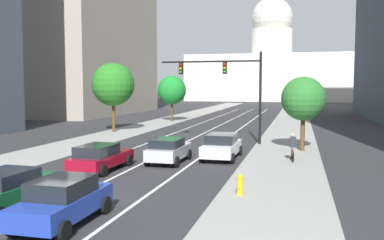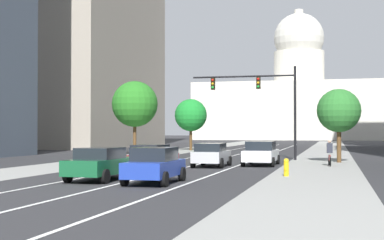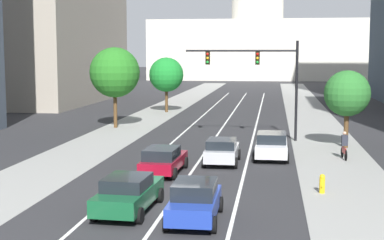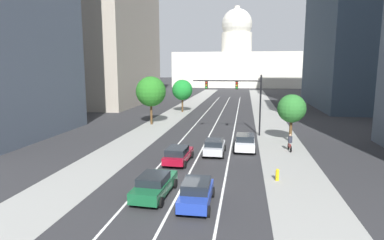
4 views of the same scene
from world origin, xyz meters
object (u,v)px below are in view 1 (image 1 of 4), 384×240
(street_tree_near_left, at_px, (113,85))
(street_tree_mid_left, at_px, (172,90))
(fire_hydrant, at_px, (240,184))
(cyclist, at_px, (293,147))
(street_tree_near_right, at_px, (303,99))
(car_green, at_px, (9,189))
(car_white, at_px, (222,146))
(capitol_building, at_px, (271,71))
(car_blue, at_px, (63,200))
(traffic_signal_mast, at_px, (229,80))
(car_crimson, at_px, (101,157))
(car_silver, at_px, (168,150))

(street_tree_near_left, height_order, street_tree_mid_left, street_tree_near_left)
(fire_hydrant, height_order, street_tree_mid_left, street_tree_mid_left)
(cyclist, xyz_separation_m, street_tree_near_right, (0.62, 4.41, 2.88))
(car_green, relative_size, street_tree_near_right, 0.91)
(street_tree_mid_left, bearing_deg, car_white, -66.43)
(car_green, distance_m, cyclist, 16.70)
(cyclist, xyz_separation_m, street_tree_mid_left, (-16.02, 26.29, 3.26))
(capitol_building, relative_size, street_tree_mid_left, 8.55)
(car_blue, relative_size, traffic_signal_mast, 0.50)
(fire_hydrant, xyz_separation_m, street_tree_near_right, (2.66, 13.38, 3.27))
(car_crimson, height_order, traffic_signal_mast, traffic_signal_mast)
(traffic_signal_mast, bearing_deg, car_green, -103.70)
(car_blue, distance_m, street_tree_mid_left, 41.56)
(street_tree_near_left, bearing_deg, fire_hydrant, -53.52)
(fire_hydrant, xyz_separation_m, cyclist, (2.04, 8.97, 0.39))
(capitol_building, xyz_separation_m, traffic_signal_mast, (3.53, -104.91, -4.48))
(street_tree_near_left, bearing_deg, car_green, -73.19)
(car_silver, height_order, fire_hydrant, car_silver)
(capitol_building, distance_m, street_tree_near_right, 108.19)
(cyclist, bearing_deg, capitol_building, -0.87)
(street_tree_near_left, relative_size, street_tree_mid_left, 1.16)
(capitol_building, bearing_deg, car_silver, -89.28)
(car_green, relative_size, street_tree_near_left, 0.69)
(car_silver, bearing_deg, car_green, 165.04)
(capitol_building, distance_m, car_green, 125.60)
(car_white, relative_size, fire_hydrant, 5.11)
(capitol_building, xyz_separation_m, car_silver, (1.44, -114.55, -8.87))
(car_silver, bearing_deg, street_tree_mid_left, 16.89)
(car_white, bearing_deg, street_tree_mid_left, 23.93)
(fire_hydrant, relative_size, street_tree_near_right, 0.17)
(capitol_building, distance_m, cyclist, 112.71)
(car_white, bearing_deg, car_crimson, 133.90)
(car_green, distance_m, traffic_signal_mast, 21.43)
(car_silver, bearing_deg, traffic_signal_mast, -12.19)
(car_blue, distance_m, street_tree_near_left, 29.10)
(capitol_building, height_order, traffic_signal_mast, capitol_building)
(car_silver, distance_m, fire_hydrant, 8.31)
(car_white, xyz_separation_m, street_tree_near_left, (-13.55, 12.87, 3.98))
(traffic_signal_mast, xyz_separation_m, cyclist, (5.20, -7.12, -4.33))
(capitol_building, relative_size, cyclist, 29.92)
(capitol_building, relative_size, street_tree_near_right, 9.66)
(street_tree_near_right, bearing_deg, fire_hydrant, -101.25)
(capitol_building, height_order, cyclist, capitol_building)
(car_white, height_order, car_green, car_white)
(car_silver, relative_size, fire_hydrant, 4.48)
(car_blue, relative_size, car_white, 0.89)
(car_blue, bearing_deg, fire_hydrant, -45.58)
(car_silver, xyz_separation_m, street_tree_near_right, (7.91, 6.94, 2.94))
(car_crimson, distance_m, cyclist, 11.69)
(car_blue, bearing_deg, cyclist, -27.67)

